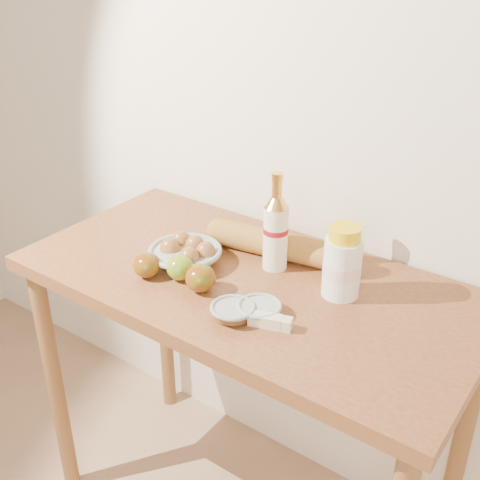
% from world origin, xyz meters
% --- Properties ---
extents(back_wall, '(3.50, 0.02, 2.60)m').
position_xyz_m(back_wall, '(0.00, 1.51, 1.30)').
color(back_wall, silver).
rests_on(back_wall, ground).
extents(table, '(1.20, 0.60, 0.90)m').
position_xyz_m(table, '(0.00, 1.18, 0.78)').
color(table, brown).
rests_on(table, ground).
extents(bourbon_bottle, '(0.08, 0.08, 0.27)m').
position_xyz_m(bourbon_bottle, '(0.03, 1.26, 1.01)').
color(bourbon_bottle, '#EEE0C9').
rests_on(bourbon_bottle, table).
extents(cream_bottle, '(0.10, 0.10, 0.18)m').
position_xyz_m(cream_bottle, '(0.23, 1.25, 0.98)').
color(cream_bottle, white).
rests_on(cream_bottle, table).
extents(egg_bowl, '(0.22, 0.22, 0.07)m').
position_xyz_m(egg_bowl, '(-0.17, 1.14, 0.93)').
color(egg_bowl, gray).
rests_on(egg_bowl, table).
extents(baguette, '(0.45, 0.15, 0.07)m').
position_xyz_m(baguette, '(0.01, 1.32, 0.94)').
color(baguette, '#B27F36').
rests_on(baguette, table).
extents(apple_yellowgreen, '(0.09, 0.09, 0.07)m').
position_xyz_m(apple_yellowgreen, '(-0.13, 1.07, 0.93)').
color(apple_yellowgreen, olive).
rests_on(apple_yellowgreen, table).
extents(apple_redgreen_front, '(0.08, 0.08, 0.07)m').
position_xyz_m(apple_redgreen_front, '(-0.21, 1.03, 0.93)').
color(apple_redgreen_front, '#8C0707').
rests_on(apple_redgreen_front, table).
extents(apple_redgreen_right, '(0.08, 0.08, 0.07)m').
position_xyz_m(apple_redgreen_right, '(-0.06, 1.06, 0.94)').
color(apple_redgreen_right, '#920F07').
rests_on(apple_redgreen_right, table).
extents(sugar_bowl, '(0.14, 0.14, 0.03)m').
position_xyz_m(sugar_bowl, '(0.08, 1.02, 0.92)').
color(sugar_bowl, gray).
rests_on(sugar_bowl, table).
extents(syrup_bowl, '(0.11, 0.11, 0.03)m').
position_xyz_m(syrup_bowl, '(0.12, 1.06, 0.92)').
color(syrup_bowl, '#94A19C').
rests_on(syrup_bowl, table).
extents(butter_stick, '(0.10, 0.06, 0.03)m').
position_xyz_m(butter_stick, '(0.17, 1.03, 0.91)').
color(butter_stick, beige).
rests_on(butter_stick, table).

